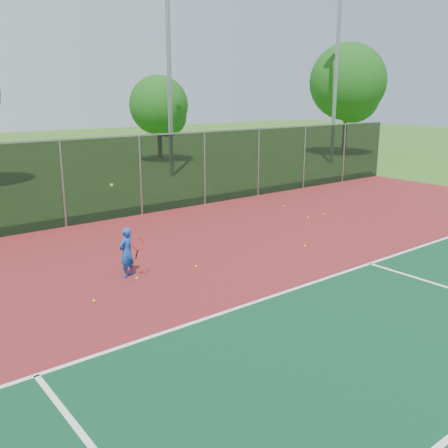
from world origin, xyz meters
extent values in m
plane|color=#30601B|center=(0.00, 0.00, 0.00)|extent=(120.00, 120.00, 0.00)
cube|color=maroon|center=(0.00, 2.00, 0.01)|extent=(30.00, 20.00, 0.02)
cube|color=white|center=(2.00, 3.00, 0.03)|extent=(22.00, 0.10, 0.00)
cube|color=black|center=(0.00, 12.00, 1.52)|extent=(30.00, 0.04, 3.00)
cube|color=gray|center=(0.00, 12.00, 3.02)|extent=(30.00, 0.06, 0.06)
imported|color=#1349B7|center=(-3.64, 6.24, 0.66)|extent=(0.55, 0.47, 1.28)
cylinder|color=black|center=(-3.49, 5.99, 0.63)|extent=(0.03, 0.15, 0.27)
torus|color=#A51414|center=(-3.49, 5.89, 0.93)|extent=(0.30, 0.13, 0.29)
sphere|color=#CAD819|center=(-3.89, 6.34, 2.39)|extent=(0.07, 0.07, 0.07)
sphere|color=#CAD819|center=(-5.00, 5.21, 0.06)|extent=(0.07, 0.07, 0.07)
sphere|color=#CAD819|center=(-3.58, 5.88, 0.06)|extent=(0.07, 0.07, 0.07)
sphere|color=#CAD819|center=(4.50, 7.55, 0.06)|extent=(0.07, 0.07, 0.07)
sphere|color=#CAD819|center=(1.76, 5.17, 0.06)|extent=(0.07, 0.07, 0.07)
sphere|color=#CAD819|center=(-1.91, 5.69, 0.06)|extent=(0.07, 0.07, 0.07)
sphere|color=#CAD819|center=(5.37, 7.55, 0.06)|extent=(0.07, 0.07, 0.07)
sphere|color=#CAD819|center=(5.18, 9.51, 0.06)|extent=(0.07, 0.07, 0.07)
cylinder|color=gray|center=(5.92, 19.17, 5.76)|extent=(0.24, 0.24, 11.52)
cylinder|color=gray|center=(17.11, 17.00, 5.76)|extent=(0.24, 0.24, 11.52)
cylinder|color=#3B2A15|center=(8.59, 24.81, 1.10)|extent=(0.30, 0.30, 2.20)
sphere|color=#134713|center=(8.59, 24.81, 3.79)|extent=(3.92, 3.92, 3.92)
sphere|color=#134713|center=(8.99, 24.51, 3.06)|extent=(2.69, 2.69, 2.69)
cylinder|color=#3B2A15|center=(21.43, 19.46, 1.56)|extent=(0.30, 0.30, 3.12)
sphere|color=#134713|center=(21.43, 19.46, 5.38)|extent=(5.55, 5.55, 5.55)
sphere|color=#134713|center=(21.83, 19.16, 4.34)|extent=(3.82, 3.82, 3.82)
camera|label=1|loc=(-9.09, -4.64, 4.50)|focal=40.00mm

